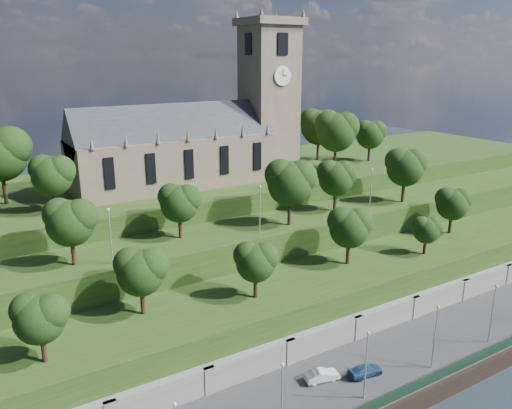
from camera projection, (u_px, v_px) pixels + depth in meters
promenade at (355, 382)px, 54.50m from camera, size 160.00×12.00×2.00m
fence at (392, 397)px, 49.60m from camera, size 160.00×0.10×1.20m
retaining_wall at (321, 344)px, 58.98m from camera, size 160.00×2.10×5.00m
embankment_lower at (292, 311)px, 63.50m from camera, size 160.00×12.00×8.00m
embankment_upper at (249, 266)px, 71.97m from camera, size 160.00×10.00×12.00m
hilltop at (190, 218)px, 88.79m from camera, size 160.00×32.00×15.00m
church at (201, 136)px, 81.58m from camera, size 38.60×12.35×27.60m
trees_lower at (299, 242)px, 61.78m from camera, size 66.56×8.88×7.98m
trees_upper at (287, 183)px, 70.52m from camera, size 58.39×8.66×9.52m
trees_hilltop at (194, 142)px, 80.13m from camera, size 78.45×16.09×11.19m
lamp_posts_promenade at (366, 360)px, 49.08m from camera, size 60.36×0.36×7.62m
lamp_posts_upper at (260, 206)px, 66.65m from camera, size 40.36×0.36×6.74m
car_middle at (322, 375)px, 52.92m from camera, size 4.01×2.11×1.26m
car_right at (365, 370)px, 53.79m from camera, size 4.23×2.05×1.19m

